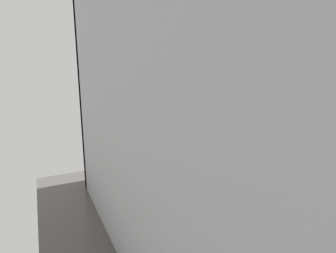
# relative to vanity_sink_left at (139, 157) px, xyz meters

# --- Properties ---
(wall_back) EXTENTS (5.12, 0.61, 2.64)m
(wall_back) POSITION_rel_vanity_sink_left_xyz_m (1.86, 0.24, 0.92)
(wall_back) COLOR #A8A8AA
(wall_back) RESTS_ON ground
(wall_left) EXTENTS (0.12, 4.23, 2.64)m
(wall_left) POSITION_rel_vanity_sink_left_xyz_m (-0.62, -1.81, 0.92)
(wall_left) COLOR #A8A8AA
(wall_left) RESTS_ON ground
(bath_mat) EXTENTS (0.68, 0.44, 0.01)m
(bath_mat) POSITION_rel_vanity_sink_left_xyz_m (-0.00, -0.57, -0.39)
(bath_mat) COLOR #474C56
(bath_mat) RESTS_ON ground
(vanity_sink_left) EXTENTS (0.75, 0.45, 0.75)m
(vanity_sink_left) POSITION_rel_vanity_sink_left_xyz_m (0.00, 0.00, 0.00)
(vanity_sink_left) COLOR brown
(vanity_sink_left) RESTS_ON ground
(tap_on_left_sink) EXTENTS (0.03, 0.13, 0.11)m
(tap_on_left_sink) POSITION_rel_vanity_sink_left_xyz_m (0.00, 0.15, 0.43)
(tap_on_left_sink) COLOR silver
(tap_on_left_sink) RESTS_ON vanity_sink_left
(toilet) EXTENTS (0.48, 0.62, 1.00)m
(toilet) POSITION_rel_vanity_sink_left_xyz_m (0.96, -0.02, -0.02)
(toilet) COLOR brown
(toilet) RESTS_ON ground
(toothbrush_cup) EXTENTS (0.07, 0.07, 0.21)m
(toothbrush_cup) POSITION_rel_vanity_sink_left_xyz_m (-0.30, 0.14, 0.41)
(toothbrush_cup) COLOR silver
(toothbrush_cup) RESTS_ON vanity_sink_left
(soap_dispenser) EXTENTS (0.06, 0.06, 0.19)m
(soap_dispenser) POSITION_rel_vanity_sink_left_xyz_m (0.31, 0.15, 0.43)
(soap_dispenser) COLOR #4C4C51
(soap_dispenser) RESTS_ON vanity_sink_left
(folded_hand_towel) EXTENTS (0.22, 0.16, 0.04)m
(folded_hand_towel) POSITION_rel_vanity_sink_left_xyz_m (-0.04, -0.12, 0.38)
(folded_hand_towel) COLOR #47474C
(folded_hand_towel) RESTS_ON vanity_sink_left
(shower_tray) EXTENTS (0.85, 1.04, 1.95)m
(shower_tray) POSITION_rel_vanity_sink_left_xyz_m (3.61, -0.46, 0.04)
(shower_tray) COLOR white
(shower_tray) RESTS_ON ground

